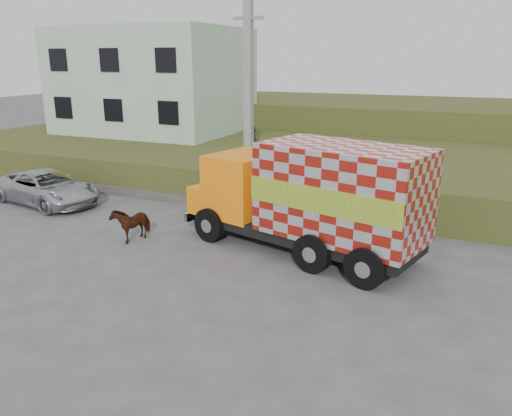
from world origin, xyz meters
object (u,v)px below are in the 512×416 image
at_px(utility_pole, 249,105).
at_px(cow, 131,223).
at_px(suv, 46,187).
at_px(pedestrian, 254,145).
at_px(cargo_truck, 311,197).

height_order(utility_pole, cow, utility_pole).
xyz_separation_m(suv, pedestrian, (7.43, 4.39, 1.60)).
distance_m(cargo_truck, pedestrian, 6.79).
relative_size(utility_pole, cargo_truck, 0.98).
xyz_separation_m(utility_pole, suv, (-7.93, -2.76, -3.39)).
bearing_deg(pedestrian, cargo_truck, 145.50).
bearing_deg(suv, pedestrian, -49.01).
height_order(cargo_truck, suv, cargo_truck).
bearing_deg(utility_pole, cargo_truck, -44.60).
xyz_separation_m(cow, suv, (-5.86, 2.12, 0.11)).
bearing_deg(pedestrian, cow, 93.38).
distance_m(cow, pedestrian, 6.91).
relative_size(cow, pedestrian, 0.88).
bearing_deg(utility_pole, cow, -112.97).
height_order(cow, pedestrian, pedestrian).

